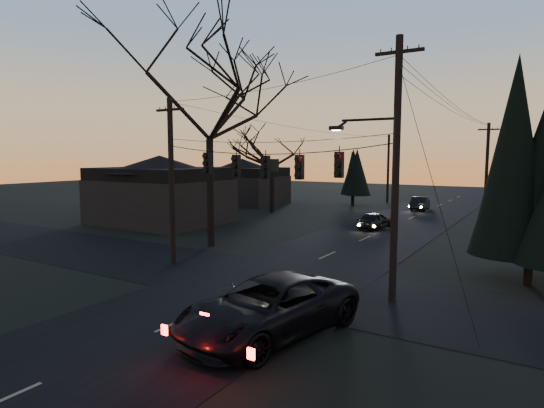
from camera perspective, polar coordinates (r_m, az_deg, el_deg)
The scene contains 17 objects.
ground_plane at distance 13.83m, azimuth -23.65°, elevation -18.45°, with size 160.00×160.00×0.00m, color black.
main_road at distance 29.53m, azimuth 10.22°, elevation -4.92°, with size 8.00×120.00×0.02m, color black.
cross_road at distance 20.77m, azimuth -0.06°, elevation -9.57°, with size 60.00×7.00×0.02m, color black.
utility_pole_right at distance 18.61m, azimuth 14.82°, elevation -11.69°, with size 5.00×0.30×10.00m, color black, non-canonical shape.
utility_pole_left at distance 24.37m, azimuth -12.26°, elevation -7.36°, with size 1.80×0.30×8.50m, color black, non-canonical shape.
utility_pole_far_r at distance 45.64m, azimuth 25.08°, elevation -1.50°, with size 1.80×0.30×8.50m, color black, non-canonical shape.
utility_pole_far_l at distance 55.81m, azimuth 14.26°, elevation 0.19°, with size 0.30×0.30×8.00m, color black, non-canonical shape.
span_signal_assembly at distance 20.13m, azimuth -0.65°, elevation 4.85°, with size 11.50×0.44×1.67m.
bare_tree_left at distance 28.30m, azimuth -7.92°, elevation 13.41°, with size 11.01×11.01×13.20m.
evergreen_right at distance 22.31m, azimuth 30.07°, elevation 3.74°, with size 4.87×4.87×8.85m.
bare_tree_dist at distance 44.42m, azimuth -0.00°, elevation 6.88°, with size 6.12×6.12×8.86m.
evergreen_dist at distance 51.63m, azimuth 10.15°, elevation 3.72°, with size 3.36×3.36×5.83m.
house_left_near at distance 38.65m, azimuth -13.86°, elevation 1.79°, with size 10.00×8.00×5.60m.
house_left_far at distance 52.82m, azimuth -3.72°, elevation 2.87°, with size 9.00×7.00×5.20m.
suv_near at distance 14.56m, azimuth -0.41°, elevation -12.90°, with size 2.95×6.39×1.78m, color black.
sedan_oncoming_a at distance 35.57m, azimuth 12.78°, elevation -2.04°, with size 1.54×3.82×1.30m, color black.
sedan_oncoming_b at distance 49.01m, azimuth 18.12°, elevation 0.08°, with size 1.45×4.17×1.37m, color black.
Camera 1 is at (10.50, -7.01, 5.65)m, focal length 30.00 mm.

